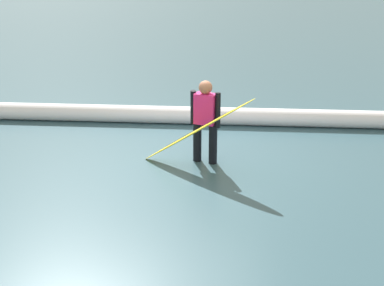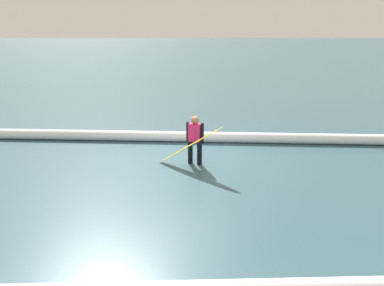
{
  "view_description": "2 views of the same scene",
  "coord_description": "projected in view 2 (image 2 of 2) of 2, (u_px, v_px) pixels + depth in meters",
  "views": [
    {
      "loc": [
        -0.28,
        9.2,
        3.69
      ],
      "look_at": [
        -0.04,
        1.6,
        0.86
      ],
      "focal_mm": 54.45,
      "sensor_mm": 36.0,
      "label": 1
    },
    {
      "loc": [
        -0.19,
        10.09,
        3.93
      ],
      "look_at": [
        -0.13,
        0.79,
        0.82
      ],
      "focal_mm": 34.99,
      "sensor_mm": 36.0,
      "label": 2
    }
  ],
  "objects": [
    {
      "name": "ground_plane",
      "position": [
        188.0,
        161.0,
        10.82
      ],
      "size": [
        145.7,
        145.7,
        0.0
      ],
      "primitive_type": "plane",
      "color": "#325461"
    },
    {
      "name": "surfer",
      "position": [
        195.0,
        138.0,
        10.39
      ],
      "size": [
        0.49,
        0.31,
        1.39
      ],
      "rotation": [
        0.0,
        0.0,
        5.9
      ],
      "color": "black",
      "rests_on": "ground_plane"
    },
    {
      "name": "surfboard",
      "position": [
        190.0,
        145.0,
        10.12
      ],
      "size": [
        1.88,
        1.08,
        1.36
      ],
      "color": "yellow",
      "rests_on": "ground_plane"
    },
    {
      "name": "wave_crest_foreground",
      "position": [
        230.0,
        137.0,
        12.42
      ],
      "size": [
        21.96,
        1.36,
        0.35
      ],
      "primitive_type": "cylinder",
      "rotation": [
        0.0,
        1.57,
        -0.05
      ],
      "color": "white",
      "rests_on": "ground_plane"
    }
  ]
}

